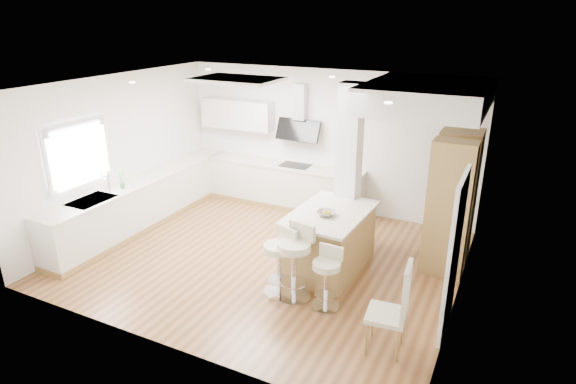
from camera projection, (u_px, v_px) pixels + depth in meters
The scene contains 18 objects.
ground at pixel (265, 257), 7.94m from camera, with size 6.00×6.00×0.00m, color #915E35.
ceiling at pixel (265, 257), 7.94m from camera, with size 6.00×5.00×0.02m, color white.
wall_back at pixel (325, 141), 9.55m from camera, with size 6.00×0.04×2.80m, color white.
wall_left at pixel (119, 153), 8.69m from camera, with size 0.04×5.00×2.80m, color white.
wall_right at pixel (467, 210), 6.21m from camera, with size 0.04×5.00×2.80m, color white.
skylight at pixel (237, 80), 7.80m from camera, with size 4.10×2.10×0.06m.
window_left at pixel (78, 150), 7.82m from camera, with size 0.06×1.28×1.07m.
doorway_right at pixel (454, 257), 5.86m from camera, with size 0.05×1.00×2.10m.
counter_left at pixel (146, 200), 9.09m from camera, with size 0.63×4.50×1.35m.
counter_back at pixel (278, 172), 9.95m from camera, with size 3.62×0.63×2.50m.
pillar at pixel (348, 169), 7.82m from camera, with size 0.35×0.35×2.80m.
soffit at pixel (427, 96), 7.34m from camera, with size 1.78×2.20×0.40m.
oven_column at pixel (452, 200), 7.50m from camera, with size 0.63×1.21×2.10m.
peninsula at pixel (330, 240), 7.46m from camera, with size 1.11×1.62×1.03m.
bar_stool_a at pixel (280, 258), 6.75m from camera, with size 0.58×0.58×0.99m.
bar_stool_b at pixel (295, 258), 6.64m from camera, with size 0.59×0.59×1.09m.
bar_stool_c at pixel (327, 275), 6.45m from camera, with size 0.41×0.41×0.88m.
dining_chair at pixel (396, 306), 5.54m from camera, with size 0.49×0.49×1.16m.
Camera 1 is at (3.46, -6.17, 3.80)m, focal length 30.00 mm.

